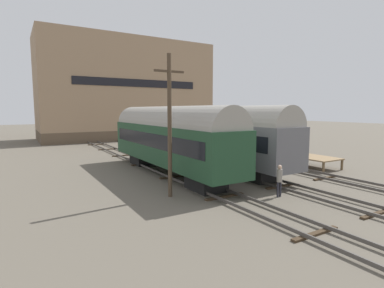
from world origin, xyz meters
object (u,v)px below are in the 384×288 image
(train_car_green, at_px, (168,136))
(bench, at_px, (294,148))
(person_worker, at_px, (279,178))
(utility_pole, at_px, (170,124))
(train_car_grey, at_px, (213,133))

(train_car_green, height_order, bench, train_car_green)
(train_car_green, distance_m, person_worker, 9.29)
(bench, height_order, utility_pole, utility_pole)
(bench, xyz_separation_m, person_worker, (-9.11, -6.80, -0.32))
(train_car_green, bearing_deg, bench, -9.04)
(utility_pole, bearing_deg, person_worker, -31.83)
(train_car_green, relative_size, bench, 11.52)
(train_car_grey, bearing_deg, utility_pole, -140.02)
(person_worker, bearing_deg, utility_pole, 148.17)
(bench, xyz_separation_m, utility_pole, (-14.43, -3.50, 2.73))
(train_car_grey, relative_size, utility_pole, 2.15)
(train_car_green, relative_size, utility_pole, 2.00)
(person_worker, bearing_deg, train_car_green, 107.53)
(train_car_grey, relative_size, bench, 12.36)
(bench, bearing_deg, train_car_green, 170.96)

